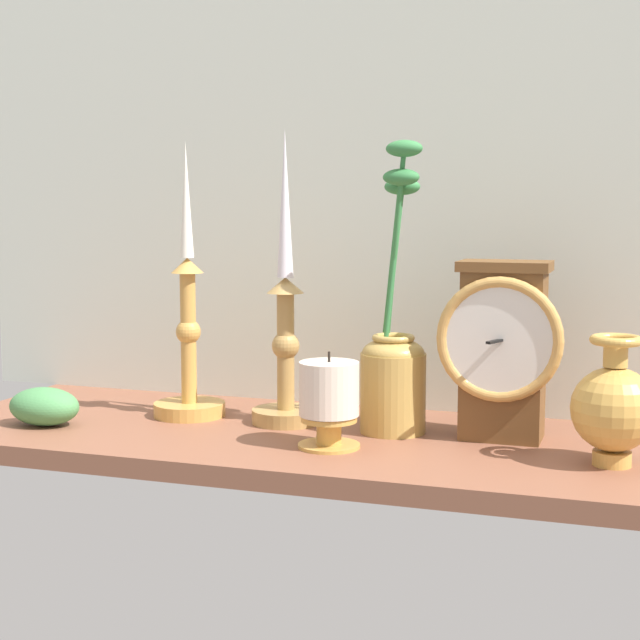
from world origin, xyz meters
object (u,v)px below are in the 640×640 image
Objects in this scene: brass_vase_jar at (394,364)px; pillar_candle_front at (329,400)px; brass_vase_bulbous at (614,407)px; candlestick_tall_left at (286,336)px; mantel_clock at (502,347)px; candlestick_tall_center at (188,344)px.

brass_vase_jar is 11.34cm from pillar_candle_front.
brass_vase_jar is (-26.13, 7.36, 2.18)cm from brass_vase_bulbous.
candlestick_tall_left is 41.59cm from brass_vase_bulbous.
brass_vase_jar is at bearing -178.00° from mantel_clock.
mantel_clock is at bearing 28.98° from pillar_candle_front.
candlestick_tall_center is 2.55× the size of brass_vase_bulbous.
brass_vase_bulbous is (54.15, -7.74, -3.30)cm from candlestick_tall_center.
brass_vase_jar reaches higher than brass_vase_bulbous.
candlestick_tall_left is 1.05× the size of brass_vase_jar.
candlestick_tall_center reaches higher than brass_vase_jar.
mantel_clock is 0.60× the size of brass_vase_jar.
brass_vase_jar is (14.39, -0.62, -2.70)cm from candlestick_tall_left.
brass_vase_jar is (-13.11, -0.46, -2.56)cm from mantel_clock.
candlestick_tall_left is 1.04× the size of candlestick_tall_center.
candlestick_tall_center is (-41.13, -0.07, -1.43)cm from mantel_clock.
candlestick_tall_center is 3.22× the size of pillar_candle_front.
brass_vase_jar is at bearing 61.92° from pillar_candle_front.
candlestick_tall_left is 14.94cm from pillar_candle_front.
pillar_candle_front is (9.24, -10.28, -5.69)cm from candlestick_tall_left.
mantel_clock is 27.50cm from candlestick_tall_left.
brass_vase_bulbous is 0.40× the size of brass_vase_jar.
mantel_clock is at bearing 149.04° from brass_vase_bulbous.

